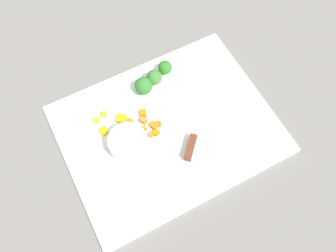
{
  "coord_description": "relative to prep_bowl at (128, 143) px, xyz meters",
  "views": [
    {
      "loc": [
        0.16,
        0.31,
        0.75
      ],
      "look_at": [
        0.0,
        0.0,
        0.02
      ],
      "focal_mm": 37.6,
      "sensor_mm": 36.0,
      "label": 1
    }
  ],
  "objects": [
    {
      "name": "ground_plane",
      "position": [
        -0.1,
        -0.0,
        -0.03
      ],
      "size": [
        4.0,
        4.0,
        0.0
      ],
      "primitive_type": "plane",
      "color": "slate"
    },
    {
      "name": "cutting_board",
      "position": [
        -0.1,
        -0.0,
        -0.03
      ],
      "size": [
        0.48,
        0.38,
        0.01
      ],
      "primitive_type": "cube",
      "color": "white",
      "rests_on": "ground_plane"
    },
    {
      "name": "prep_bowl",
      "position": [
        0.0,
        0.0,
        0.0
      ],
      "size": [
        0.09,
        0.09,
        0.04
      ],
      "primitive_type": "cylinder",
      "color": "#B7BCBD",
      "rests_on": "cutting_board"
    },
    {
      "name": "chef_knife",
      "position": [
        -0.17,
        0.01,
        -0.01
      ],
      "size": [
        0.24,
        0.26,
        0.02
      ],
      "rotation": [
        0.0,
        0.0,
        3.96
      ],
      "color": "silver",
      "rests_on": "cutting_board"
    },
    {
      "name": "carrot_dice_0",
      "position": [
        -0.07,
        -0.0,
        -0.01
      ],
      "size": [
        0.02,
        0.02,
        0.01
      ],
      "primitive_type": "cube",
      "rotation": [
        0.0,
        0.0,
        1.88
      ],
      "color": "orange",
      "rests_on": "cutting_board"
    },
    {
      "name": "carrot_dice_1",
      "position": [
        -0.07,
        -0.02,
        -0.01
      ],
      "size": [
        0.02,
        0.02,
        0.01
      ],
      "primitive_type": "cube",
      "rotation": [
        0.0,
        0.0,
        1.94
      ],
      "color": "orange",
      "rests_on": "cutting_board"
    },
    {
      "name": "carrot_dice_2",
      "position": [
        -0.03,
        -0.05,
        -0.01
      ],
      "size": [
        0.02,
        0.02,
        0.01
      ],
      "primitive_type": "cube",
      "rotation": [
        0.0,
        0.0,
        0.14
      ],
      "color": "orange",
      "rests_on": "cutting_board"
    },
    {
      "name": "carrot_dice_3",
      "position": [
        -0.05,
        -0.02,
        -0.02
      ],
      "size": [
        0.01,
        0.01,
        0.01
      ],
      "primitive_type": "cube",
      "rotation": [
        0.0,
        0.0,
        1.77
      ],
      "color": "orange",
      "rests_on": "cutting_board"
    },
    {
      "name": "carrot_dice_4",
      "position": [
        -0.07,
        -0.06,
        -0.01
      ],
      "size": [
        0.02,
        0.02,
        0.01
      ],
      "primitive_type": "cube",
      "rotation": [
        0.0,
        0.0,
        1.22
      ],
      "color": "orange",
      "rests_on": "cutting_board"
    },
    {
      "name": "carrot_dice_5",
      "position": [
        -0.08,
        -0.02,
        -0.01
      ],
      "size": [
        0.02,
        0.02,
        0.01
      ],
      "primitive_type": "cube",
      "rotation": [
        0.0,
        0.0,
        2.77
      ],
      "color": "orange",
      "rests_on": "cutting_board"
    },
    {
      "name": "carrot_dice_6",
      "position": [
        -0.06,
        0.0,
        -0.01
      ],
      "size": [
        0.01,
        0.01,
        0.01
      ],
      "primitive_type": "cube",
      "rotation": [
        0.0,
        0.0,
        0.7
      ],
      "color": "orange",
      "rests_on": "cutting_board"
    },
    {
      "name": "carrot_dice_7",
      "position": [
        -0.06,
        -0.04,
        -0.01
      ],
      "size": [
        0.02,
        0.02,
        0.01
      ],
      "primitive_type": "cube",
      "rotation": [
        0.0,
        0.0,
        0.61
      ],
      "color": "orange",
      "rests_on": "cutting_board"
    },
    {
      "name": "pepper_dice_0",
      "position": [
        -0.01,
        -0.07,
        -0.01
      ],
      "size": [
        0.03,
        0.03,
        0.01
      ],
      "primitive_type": "cube",
      "rotation": [
        0.0,
        0.0,
        2.51
      ],
      "color": "yellow",
      "rests_on": "cutting_board"
    },
    {
      "name": "pepper_dice_1",
      "position": [
        0.02,
        -0.1,
        -0.01
      ],
      "size": [
        0.01,
        0.01,
        0.01
      ],
      "primitive_type": "cube",
      "rotation": [
        0.0,
        0.0,
        1.27
      ],
      "color": "yellow",
      "rests_on": "cutting_board"
    },
    {
      "name": "pepper_dice_2",
      "position": [
        0.04,
        -0.09,
        -0.01
      ],
      "size": [
        0.01,
        0.01,
        0.01
      ],
      "primitive_type": "cube",
      "rotation": [
        0.0,
        0.0,
        1.67
      ],
      "color": "yellow",
      "rests_on": "cutting_board"
    },
    {
      "name": "pepper_dice_3",
      "position": [
        0.03,
        -0.06,
        -0.01
      ],
      "size": [
        0.02,
        0.02,
        0.01
      ],
      "primitive_type": "cube",
      "rotation": [
        0.0,
        0.0,
        0.03
      ],
      "color": "yellow",
      "rests_on": "cutting_board"
    },
    {
      "name": "broccoli_floret_0",
      "position": [
        -0.13,
        -0.12,
        0.0
      ],
      "size": [
        0.04,
        0.04,
        0.04
      ],
      "color": "#8CAC59",
      "rests_on": "cutting_board"
    },
    {
      "name": "broccoli_floret_1",
      "position": [
        -0.17,
        -0.14,
        0.0
      ],
      "size": [
        0.03,
        0.03,
        0.04
      ],
      "color": "#81B861",
      "rests_on": "cutting_board"
    },
    {
      "name": "broccoli_floret_2",
      "position": [
        -0.1,
        -0.12,
        0.0
      ],
      "size": [
        0.04,
        0.04,
        0.05
      ],
      "color": "#8EAC55",
      "rests_on": "cutting_board"
    }
  ]
}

